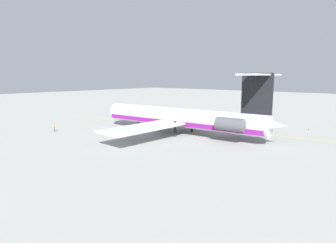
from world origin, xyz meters
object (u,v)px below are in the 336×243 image
object	(u,v)px
safety_cone_nose	(141,116)
ground_crew_portside	(153,114)
ground_crew_near_tail	(173,113)
ground_crew_near_nose	(54,127)
safety_cone_wingtip	(309,129)
main_jetliner	(184,118)

from	to	relation	value
safety_cone_nose	ground_crew_portside	bearing A→B (deg)	-130.03
ground_crew_near_tail	safety_cone_nose	bearing A→B (deg)	-164.98
ground_crew_near_nose	ground_crew_near_tail	bearing A→B (deg)	127.46
safety_cone_nose	ground_crew_near_tail	bearing A→B (deg)	-122.05
safety_cone_nose	safety_cone_wingtip	xyz separation A→B (m)	(-49.11, -11.11, 0.00)
ground_crew_near_nose	ground_crew_portside	distance (m)	34.65
ground_crew_near_tail	safety_cone_wingtip	world-z (taller)	ground_crew_near_tail
safety_cone_nose	safety_cone_wingtip	size ratio (longest dim) A/B	1.00
main_jetliner	ground_crew_portside	distance (m)	30.24
safety_cone_wingtip	safety_cone_nose	bearing A→B (deg)	12.75
ground_crew_near_nose	safety_cone_nose	size ratio (longest dim) A/B	3.08
ground_crew_near_tail	safety_cone_wingtip	bearing A→B (deg)	-40.57
ground_crew_near_tail	safety_cone_nose	world-z (taller)	ground_crew_near_tail
main_jetliner	ground_crew_near_nose	world-z (taller)	main_jetliner
ground_crew_portside	safety_cone_wingtip	xyz separation A→B (m)	(-46.67, -8.21, -0.81)
main_jetliner	ground_crew_near_tail	size ratio (longest dim) A/B	28.44
ground_crew_near_nose	ground_crew_portside	size ratio (longest dim) A/B	0.99
safety_cone_nose	safety_cone_wingtip	world-z (taller)	same
ground_crew_near_nose	safety_cone_nose	world-z (taller)	ground_crew_near_nose
ground_crew_portside	safety_cone_wingtip	world-z (taller)	ground_crew_portside
safety_cone_nose	main_jetliner	bearing A→B (deg)	154.64
main_jetliner	safety_cone_wingtip	xyz separation A→B (m)	(-21.23, -24.33, -3.57)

